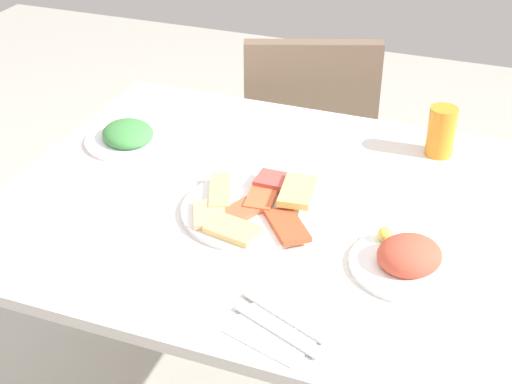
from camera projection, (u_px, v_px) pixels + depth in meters
The scene contains 9 objects.
dining_table at pixel (260, 229), 1.61m from camera, with size 1.12×0.95×0.77m.
dining_chair at pixel (307, 146), 2.34m from camera, with size 0.54×0.54×0.90m.
pide_platter at pixel (252, 208), 1.51m from camera, with size 0.31×0.29×0.05m.
salad_plate_greens at pixel (128, 136), 1.78m from camera, with size 0.21×0.21×0.05m.
salad_plate_rice at pixel (408, 258), 1.35m from camera, with size 0.22×0.22×0.07m.
soda_can at pixel (441, 131), 1.71m from camera, with size 0.07×0.07×0.12m, color orange.
paper_napkin at pixel (281, 325), 1.23m from camera, with size 0.14×0.14×0.00m, color white.
fork at pixel (277, 330), 1.21m from camera, with size 0.18×0.02×0.01m, color silver.
spoon at pixel (284, 316), 1.24m from camera, with size 0.18×0.02×0.01m, color silver.
Camera 1 is at (0.46, -1.24, 1.62)m, focal length 50.49 mm.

